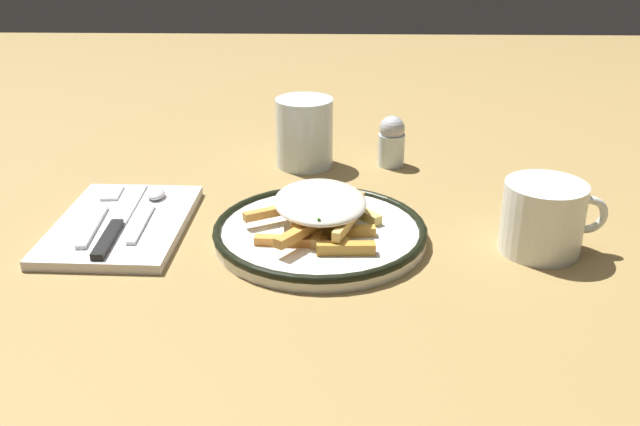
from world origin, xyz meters
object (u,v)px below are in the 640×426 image
at_px(fries_heap, 319,208).
at_px(fork, 100,214).
at_px(coffee_mug, 544,218).
at_px(spoon, 151,205).
at_px(napkin, 122,224).
at_px(water_glass, 304,133).
at_px(plate, 320,232).
at_px(salt_shaker, 392,141).
at_px(knife, 117,224).

distance_m(fries_heap, fork, 0.27).
height_order(fries_heap, coffee_mug, coffee_mug).
bearing_deg(fork, spoon, 22.02).
bearing_deg(coffee_mug, napkin, 174.88).
xyz_separation_m(fries_heap, water_glass, (-0.03, 0.24, 0.01)).
bearing_deg(napkin, coffee_mug, -5.12).
relative_size(plate, coffee_mug, 2.13).
distance_m(plate, coffee_mug, 0.25).
bearing_deg(fork, coffee_mug, -6.18).
bearing_deg(plate, fork, 172.19).
bearing_deg(salt_shaker, knife, -143.75).
bearing_deg(salt_shaker, spoon, -148.08).
bearing_deg(salt_shaker, fries_heap, -111.96).
xyz_separation_m(napkin, knife, (0.00, -0.02, 0.01)).
distance_m(coffee_mug, salt_shaker, 0.31).
bearing_deg(plate, spoon, 164.30).
xyz_separation_m(plate, spoon, (-0.21, 0.06, 0.01)).
xyz_separation_m(knife, salt_shaker, (0.34, 0.25, 0.02)).
height_order(plate, knife, same).
bearing_deg(fork, salt_shaker, 30.51).
bearing_deg(knife, napkin, 91.74).
relative_size(fork, salt_shaker, 2.37).
bearing_deg(spoon, fries_heap, -14.30).
height_order(coffee_mug, salt_shaker, coffee_mug).
height_order(water_glass, coffee_mug, water_glass).
xyz_separation_m(fork, coffee_mug, (0.52, -0.06, 0.03)).
bearing_deg(coffee_mug, spoon, 170.31).
bearing_deg(spoon, water_glass, 46.12).
distance_m(water_glass, salt_shaker, 0.13).
distance_m(fries_heap, salt_shaker, 0.27).
xyz_separation_m(knife, spoon, (0.03, 0.05, 0.00)).
height_order(plate, salt_shaker, salt_shaker).
bearing_deg(fries_heap, plate, -80.13).
bearing_deg(knife, coffee_mug, -2.91).
xyz_separation_m(plate, knife, (-0.24, 0.01, 0.00)).
bearing_deg(plate, knife, 178.66).
bearing_deg(fries_heap, water_glass, 96.54).
distance_m(knife, spoon, 0.06).
bearing_deg(fork, water_glass, 41.67).
relative_size(plate, fries_heap, 1.52).
bearing_deg(plate, salt_shaker, 68.70).
bearing_deg(fries_heap, salt_shaker, 68.04).
distance_m(fork, coffee_mug, 0.52).
bearing_deg(napkin, fries_heap, -4.50).
bearing_deg(napkin, spoon, 51.93).
bearing_deg(water_glass, fries_heap, -83.46).
xyz_separation_m(napkin, coffee_mug, (0.49, -0.04, 0.03)).
distance_m(napkin, coffee_mug, 0.49).
distance_m(knife, water_glass, 0.32).
bearing_deg(water_glass, plate, -83.39).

